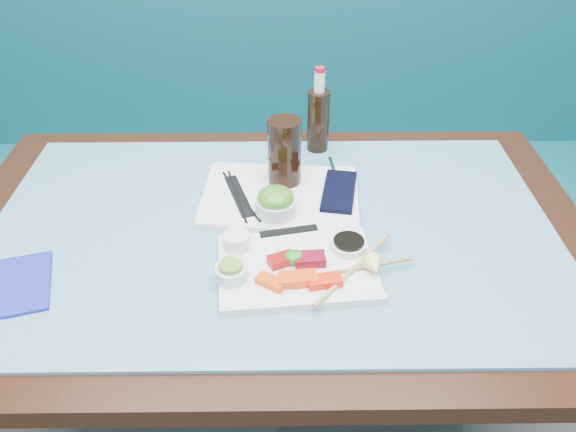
{
  "coord_description": "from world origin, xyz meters",
  "views": [
    {
      "loc": [
        0.02,
        0.49,
        1.5
      ],
      "look_at": [
        0.03,
        1.43,
        0.8
      ],
      "focal_mm": 35.0,
      "sensor_mm": 36.0,
      "label": 1
    }
  ],
  "objects_px": {
    "cola_bottle_body": "(318,121)",
    "blue_napkin": "(4,287)",
    "dining_table": "(273,259)",
    "serving_tray": "(280,196)",
    "cola_glass": "(284,152)",
    "booth_bench": "(276,172)",
    "sashimi_plate": "(297,268)",
    "seaweed_bowl": "(276,207)"
  },
  "relations": [
    {
      "from": "cola_bottle_body",
      "to": "blue_napkin",
      "type": "bearing_deg",
      "value": -139.7
    },
    {
      "from": "dining_table",
      "to": "serving_tray",
      "type": "xyz_separation_m",
      "value": [
        0.02,
        0.11,
        0.1
      ]
    },
    {
      "from": "cola_glass",
      "to": "cola_bottle_body",
      "type": "relative_size",
      "value": 1.0
    },
    {
      "from": "booth_bench",
      "to": "cola_bottle_body",
      "type": "xyz_separation_m",
      "value": [
        0.12,
        -0.5,
        0.46
      ]
    },
    {
      "from": "dining_table",
      "to": "cola_glass",
      "type": "distance_m",
      "value": 0.25
    },
    {
      "from": "serving_tray",
      "to": "cola_glass",
      "type": "relative_size",
      "value": 2.17
    },
    {
      "from": "sashimi_plate",
      "to": "seaweed_bowl",
      "type": "relative_size",
      "value": 3.37
    },
    {
      "from": "serving_tray",
      "to": "seaweed_bowl",
      "type": "relative_size",
      "value": 3.86
    },
    {
      "from": "sashimi_plate",
      "to": "blue_napkin",
      "type": "relative_size",
      "value": 1.81
    },
    {
      "from": "serving_tray",
      "to": "seaweed_bowl",
      "type": "bearing_deg",
      "value": -92.51
    },
    {
      "from": "serving_tray",
      "to": "sashimi_plate",
      "type": "bearing_deg",
      "value": -77.5
    },
    {
      "from": "sashimi_plate",
      "to": "cola_glass",
      "type": "relative_size",
      "value": 1.9
    },
    {
      "from": "seaweed_bowl",
      "to": "blue_napkin",
      "type": "distance_m",
      "value": 0.56
    },
    {
      "from": "dining_table",
      "to": "cola_glass",
      "type": "height_order",
      "value": "cola_glass"
    },
    {
      "from": "sashimi_plate",
      "to": "cola_glass",
      "type": "xyz_separation_m",
      "value": [
        -0.02,
        0.3,
        0.09
      ]
    },
    {
      "from": "sashimi_plate",
      "to": "cola_bottle_body",
      "type": "bearing_deg",
      "value": 76.76
    },
    {
      "from": "sashimi_plate",
      "to": "serving_tray",
      "type": "bearing_deg",
      "value": 91.91
    },
    {
      "from": "cola_glass",
      "to": "sashimi_plate",
      "type": "bearing_deg",
      "value": -85.79
    },
    {
      "from": "cola_glass",
      "to": "cola_bottle_body",
      "type": "height_order",
      "value": "cola_glass"
    },
    {
      "from": "serving_tray",
      "to": "seaweed_bowl",
      "type": "distance_m",
      "value": 0.08
    },
    {
      "from": "booth_bench",
      "to": "seaweed_bowl",
      "type": "height_order",
      "value": "booth_bench"
    },
    {
      "from": "booth_bench",
      "to": "blue_napkin",
      "type": "xyz_separation_m",
      "value": [
        -0.5,
        -1.02,
        0.39
      ]
    },
    {
      "from": "booth_bench",
      "to": "sashimi_plate",
      "type": "distance_m",
      "value": 1.06
    },
    {
      "from": "dining_table",
      "to": "cola_bottle_body",
      "type": "relative_size",
      "value": 8.7
    },
    {
      "from": "serving_tray",
      "to": "blue_napkin",
      "type": "relative_size",
      "value": 2.07
    },
    {
      "from": "dining_table",
      "to": "seaweed_bowl",
      "type": "bearing_deg",
      "value": 75.58
    },
    {
      "from": "booth_bench",
      "to": "sashimi_plate",
      "type": "height_order",
      "value": "booth_bench"
    },
    {
      "from": "booth_bench",
      "to": "sashimi_plate",
      "type": "xyz_separation_m",
      "value": [
        0.05,
        -0.98,
        0.39
      ]
    },
    {
      "from": "cola_bottle_body",
      "to": "blue_napkin",
      "type": "xyz_separation_m",
      "value": [
        -0.62,
        -0.53,
        -0.08
      ]
    },
    {
      "from": "serving_tray",
      "to": "cola_glass",
      "type": "bearing_deg",
      "value": 84.78
    },
    {
      "from": "booth_bench",
      "to": "dining_table",
      "type": "distance_m",
      "value": 0.89
    },
    {
      "from": "seaweed_bowl",
      "to": "cola_glass",
      "type": "bearing_deg",
      "value": 81.25
    },
    {
      "from": "dining_table",
      "to": "cola_bottle_body",
      "type": "bearing_deg",
      "value": 71.2
    },
    {
      "from": "booth_bench",
      "to": "dining_table",
      "type": "relative_size",
      "value": 2.14
    },
    {
      "from": "seaweed_bowl",
      "to": "serving_tray",
      "type": "bearing_deg",
      "value": 82.41
    },
    {
      "from": "dining_table",
      "to": "cola_glass",
      "type": "relative_size",
      "value": 8.74
    },
    {
      "from": "cola_bottle_body",
      "to": "seaweed_bowl",
      "type": "bearing_deg",
      "value": -109.25
    },
    {
      "from": "dining_table",
      "to": "seaweed_bowl",
      "type": "height_order",
      "value": "seaweed_bowl"
    },
    {
      "from": "seaweed_bowl",
      "to": "cola_bottle_body",
      "type": "height_order",
      "value": "cola_bottle_body"
    },
    {
      "from": "dining_table",
      "to": "serving_tray",
      "type": "distance_m",
      "value": 0.15
    },
    {
      "from": "dining_table",
      "to": "booth_bench",
      "type": "bearing_deg",
      "value": 90.0
    },
    {
      "from": "serving_tray",
      "to": "cola_bottle_body",
      "type": "xyz_separation_m",
      "value": [
        0.1,
        0.23,
        0.07
      ]
    }
  ]
}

